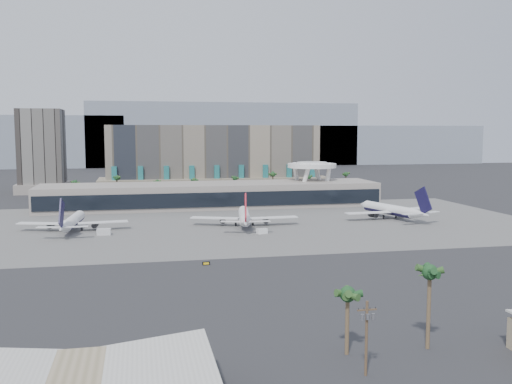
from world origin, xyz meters
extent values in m
plane|color=#232326|center=(0.00, 0.00, 0.00)|extent=(900.00, 900.00, 0.00)
cube|color=#5B5B59|center=(0.00, 55.00, 0.03)|extent=(260.00, 130.00, 0.06)
cube|color=gray|center=(60.00, 470.00, 35.00)|extent=(300.00, 60.00, 70.00)
cube|color=gray|center=(260.00, 470.00, 22.50)|extent=(220.00, 60.00, 45.00)
cube|color=gray|center=(10.00, 175.00, 21.00)|extent=(130.00, 22.00, 42.00)
cube|color=tan|center=(10.00, 173.00, 5.00)|extent=(140.00, 30.00, 10.00)
cube|color=#206D6F|center=(-50.00, 163.00, 9.00)|extent=(3.00, 2.00, 18.00)
cube|color=#206D6F|center=(-35.00, 163.00, 9.00)|extent=(3.00, 2.00, 18.00)
cube|color=#206D6F|center=(-20.00, 163.00, 9.00)|extent=(3.00, 2.00, 18.00)
cube|color=#206D6F|center=(-5.00, 163.00, 9.00)|extent=(3.00, 2.00, 18.00)
cube|color=#206D6F|center=(10.00, 163.00, 9.00)|extent=(3.00, 2.00, 18.00)
cube|color=#206D6F|center=(25.00, 163.00, 9.00)|extent=(3.00, 2.00, 18.00)
cube|color=#206D6F|center=(40.00, 163.00, 9.00)|extent=(3.00, 2.00, 18.00)
cube|color=#206D6F|center=(55.00, 163.00, 9.00)|extent=(3.00, 2.00, 18.00)
cube|color=#206D6F|center=(70.00, 163.00, 9.00)|extent=(3.00, 2.00, 18.00)
cube|color=black|center=(-95.00, 200.00, 26.00)|extent=(26.00, 26.00, 52.00)
cube|color=#A49A90|center=(-95.00, 200.00, 3.00)|extent=(30.00, 30.00, 6.00)
cube|color=#A49A90|center=(0.00, 110.00, 6.00)|extent=(170.00, 32.00, 12.00)
cube|color=black|center=(0.00, 93.80, 5.50)|extent=(168.00, 0.60, 7.00)
cube|color=black|center=(0.00, 110.00, 13.25)|extent=(170.00, 12.00, 2.50)
cylinder|color=white|center=(61.36, 122.36, 11.00)|extent=(6.98, 6.99, 21.89)
cylinder|color=white|center=(48.64, 122.36, 11.00)|extent=(6.98, 6.99, 21.89)
cylinder|color=white|center=(48.64, 109.64, 11.00)|extent=(6.98, 6.99, 21.89)
cylinder|color=white|center=(61.36, 109.64, 11.00)|extent=(6.98, 6.99, 21.89)
cylinder|color=white|center=(55.00, 116.00, 20.00)|extent=(26.00, 26.00, 2.20)
cylinder|color=white|center=(55.00, 116.00, 21.30)|extent=(16.00, 16.00, 1.20)
cylinder|color=brown|center=(-70.00, 145.00, 6.00)|extent=(0.70, 0.70, 12.00)
sphere|color=#1C4821|center=(-70.00, 145.00, 11.70)|extent=(2.80, 2.80, 2.80)
cylinder|color=brown|center=(-48.00, 145.00, 6.00)|extent=(0.70, 0.70, 12.00)
sphere|color=#1C4821|center=(-48.00, 145.00, 11.70)|extent=(2.80, 2.80, 2.80)
cylinder|color=brown|center=(-26.00, 145.00, 6.00)|extent=(0.70, 0.70, 12.00)
sphere|color=#1C4821|center=(-26.00, 145.00, 11.70)|extent=(2.80, 2.80, 2.80)
cylinder|color=brown|center=(-5.00, 145.00, 6.00)|extent=(0.70, 0.70, 12.00)
sphere|color=#1C4821|center=(-5.00, 145.00, 11.70)|extent=(2.80, 2.80, 2.80)
cylinder|color=brown|center=(18.00, 145.00, 6.00)|extent=(0.70, 0.70, 12.00)
sphere|color=#1C4821|center=(18.00, 145.00, 11.70)|extent=(2.80, 2.80, 2.80)
cylinder|color=brown|center=(40.00, 145.00, 6.00)|extent=(0.70, 0.70, 12.00)
sphere|color=#1C4821|center=(40.00, 145.00, 11.70)|extent=(2.80, 2.80, 2.80)
cylinder|color=brown|center=(62.00, 145.00, 6.00)|extent=(0.70, 0.70, 12.00)
sphere|color=#1C4821|center=(62.00, 145.00, 11.70)|extent=(2.80, 2.80, 2.80)
cylinder|color=brown|center=(85.00, 145.00, 6.00)|extent=(0.70, 0.70, 12.00)
sphere|color=#1C4821|center=(85.00, 145.00, 11.70)|extent=(2.80, 2.80, 2.80)
cube|color=silver|center=(-54.00, -102.00, 6.40)|extent=(18.65, 22.60, 2.30)
cube|color=silver|center=(-36.00, -102.00, 6.40)|extent=(18.65, 22.60, 2.30)
cylinder|color=#4C3826|center=(-2.00, -96.00, 6.00)|extent=(0.44, 0.44, 12.00)
cube|color=#4C3826|center=(-2.00, -96.00, 10.60)|extent=(3.20, 0.22, 0.22)
cylinder|color=slate|center=(-2.90, -96.35, 9.60)|extent=(0.56, 0.56, 0.90)
cylinder|color=slate|center=(-2.00, -96.35, 9.60)|extent=(0.56, 0.56, 0.90)
cylinder|color=slate|center=(-1.10, -96.35, 9.60)|extent=(0.56, 0.56, 0.90)
cylinder|color=black|center=(-3.40, -96.00, 10.85)|extent=(0.12, 0.12, 0.30)
cylinder|color=black|center=(-0.60, -96.00, 10.85)|extent=(0.12, 0.12, 0.30)
cylinder|color=white|center=(-61.39, 51.29, 3.75)|extent=(6.48, 28.65, 4.17)
cylinder|color=#130F34|center=(-61.39, 51.29, 3.59)|extent=(6.35, 28.08, 4.08)
cone|color=white|center=(-60.05, 67.52, 3.75)|extent=(4.54, 5.01, 4.17)
cone|color=white|center=(-62.89, 32.99, 4.06)|extent=(4.92, 9.68, 4.17)
cube|color=white|center=(-72.89, 51.19, 3.12)|extent=(19.15, 9.38, 0.36)
cube|color=white|center=(-50.06, 49.32, 3.12)|extent=(19.12, 6.51, 0.36)
cylinder|color=black|center=(-69.73, 51.46, 2.08)|extent=(2.62, 4.34, 2.29)
cylinder|color=black|center=(-53.13, 50.09, 2.08)|extent=(2.62, 4.34, 2.29)
cube|color=#130F34|center=(-63.02, 31.43, 9.48)|extent=(1.29, 9.47, 10.96)
cube|color=white|center=(-67.65, 32.33, 4.58)|extent=(8.63, 4.07, 0.26)
cube|color=white|center=(-58.31, 31.56, 4.58)|extent=(8.45, 2.77, 0.26)
cylinder|color=black|center=(-60.48, 62.34, 0.83)|extent=(0.52, 0.52, 1.67)
cylinder|color=black|center=(-64.79, 50.53, 0.83)|extent=(0.73, 0.73, 1.67)
cylinder|color=black|center=(-58.15, 49.98, 0.83)|extent=(0.73, 0.73, 1.67)
cylinder|color=white|center=(5.72, 49.71, 3.92)|extent=(9.01, 29.98, 4.35)
cylinder|color=#130F34|center=(5.72, 49.71, 3.75)|extent=(8.83, 29.38, 4.26)
cone|color=white|center=(8.43, 66.50, 3.92)|extent=(5.07, 5.52, 4.35)
cone|color=white|center=(2.67, 30.77, 4.24)|extent=(5.85, 10.36, 4.35)
cube|color=white|center=(-6.26, 50.54, 3.26)|extent=(19.83, 11.12, 0.38)
cube|color=white|center=(17.36, 46.73, 3.26)|extent=(19.77, 5.32, 0.38)
cylinder|color=black|center=(-2.95, 50.56, 2.18)|extent=(3.05, 4.68, 2.39)
cylinder|color=black|center=(14.23, 47.79, 2.18)|extent=(3.05, 4.68, 2.39)
cube|color=maroon|center=(2.41, 29.16, 9.90)|extent=(2.11, 9.84, 11.45)
cube|color=white|center=(-2.33, 30.47, 4.79)|extent=(9.02, 4.85, 0.27)
cube|color=white|center=(7.33, 28.92, 4.79)|extent=(8.75, 2.57, 0.27)
cylinder|color=black|center=(7.56, 61.13, 0.87)|extent=(0.54, 0.54, 1.74)
cylinder|color=black|center=(2.11, 49.19, 0.87)|extent=(0.76, 0.76, 1.74)
cylinder|color=black|center=(8.99, 48.08, 0.87)|extent=(0.76, 0.76, 1.74)
cylinder|color=white|center=(71.69, 55.89, 3.98)|extent=(12.39, 30.26, 4.43)
cylinder|color=#130F34|center=(71.69, 55.89, 3.82)|extent=(12.14, 29.66, 4.34)
cone|color=white|center=(67.04, 72.55, 3.98)|extent=(5.60, 5.99, 4.43)
cone|color=white|center=(76.95, 37.09, 4.32)|extent=(6.94, 10.78, 4.43)
cube|color=white|center=(60.27, 51.54, 3.32)|extent=(20.16, 5.67, 0.39)
cube|color=white|center=(83.71, 58.10, 3.32)|extent=(19.70, 13.16, 0.39)
cylinder|color=black|center=(63.32, 52.97, 2.21)|extent=(3.54, 4.92, 2.43)
cylinder|color=black|center=(80.37, 57.74, 2.21)|extent=(3.54, 4.92, 2.43)
cube|color=#130F34|center=(77.40, 35.49, 10.07)|extent=(3.24, 9.83, 11.65)
cube|color=white|center=(72.45, 34.68, 4.87)|extent=(9.10, 3.59, 0.28)
cube|color=white|center=(82.04, 37.36, 4.87)|extent=(9.09, 5.78, 0.28)
cylinder|color=black|center=(68.52, 67.23, 0.89)|extent=(0.55, 0.55, 1.77)
cylinder|color=black|center=(68.58, 53.87, 0.89)|extent=(0.77, 0.77, 1.77)
cylinder|color=black|center=(75.40, 55.77, 0.89)|extent=(0.77, 0.77, 1.77)
cube|color=silver|center=(-49.19, 38.18, 1.22)|extent=(5.13, 2.74, 2.44)
cube|color=white|center=(8.66, 29.13, 0.98)|extent=(4.28, 3.17, 1.97)
cube|color=black|center=(-17.76, -16.78, 0.50)|extent=(2.21, 0.52, 1.00)
cube|color=gold|center=(-17.76, -16.96, 0.50)|extent=(1.59, 0.21, 0.60)
cylinder|color=black|center=(-18.56, -16.78, 0.30)|extent=(0.12, 0.12, 0.60)
cylinder|color=black|center=(-16.96, -16.78, 0.30)|extent=(0.12, 0.12, 0.60)
cylinder|color=brown|center=(-1.82, -87.24, 5.44)|extent=(0.70, 0.70, 10.89)
sphere|color=#1C4821|center=(-1.82, -87.24, 10.59)|extent=(2.80, 2.80, 2.80)
cylinder|color=brown|center=(13.06, -87.68, 7.03)|extent=(0.70, 0.70, 14.07)
sphere|color=#1C4821|center=(13.06, -87.68, 13.77)|extent=(2.80, 2.80, 2.80)
camera|label=1|loc=(-36.25, -176.50, 38.07)|focal=40.00mm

